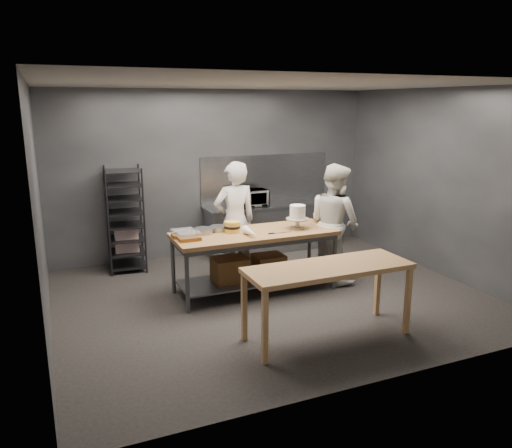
{
  "coord_description": "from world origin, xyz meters",
  "views": [
    {
      "loc": [
        -2.89,
        -6.2,
        2.75
      ],
      "look_at": [
        -0.15,
        0.26,
        1.05
      ],
      "focal_mm": 35.0,
      "sensor_mm": 36.0,
      "label": 1
    }
  ],
  "objects_px": {
    "microwave": "(252,198)",
    "frosted_cake_stand": "(297,214)",
    "near_counter": "(328,273)",
    "work_table": "(252,255)",
    "chef_right": "(334,223)",
    "layer_cake": "(232,227)",
    "speed_rack": "(125,220)",
    "chef_behind": "(235,221)"
  },
  "relations": [
    {
      "from": "near_counter",
      "to": "chef_right",
      "type": "bearing_deg",
      "value": 56.52
    },
    {
      "from": "near_counter",
      "to": "frosted_cake_stand",
      "type": "distance_m",
      "value": 1.75
    },
    {
      "from": "work_table",
      "to": "frosted_cake_stand",
      "type": "height_order",
      "value": "frosted_cake_stand"
    },
    {
      "from": "microwave",
      "to": "frosted_cake_stand",
      "type": "bearing_deg",
      "value": -92.21
    },
    {
      "from": "microwave",
      "to": "layer_cake",
      "type": "bearing_deg",
      "value": -120.76
    },
    {
      "from": "near_counter",
      "to": "chef_behind",
      "type": "xyz_separation_m",
      "value": [
        -0.29,
        2.36,
        0.13
      ]
    },
    {
      "from": "chef_behind",
      "to": "layer_cake",
      "type": "distance_m",
      "value": 0.57
    },
    {
      "from": "microwave",
      "to": "work_table",
      "type": "bearing_deg",
      "value": -112.95
    },
    {
      "from": "chef_right",
      "to": "layer_cake",
      "type": "height_order",
      "value": "chef_right"
    },
    {
      "from": "chef_right",
      "to": "chef_behind",
      "type": "bearing_deg",
      "value": 55.12
    },
    {
      "from": "near_counter",
      "to": "chef_behind",
      "type": "bearing_deg",
      "value": 96.94
    },
    {
      "from": "work_table",
      "to": "chef_right",
      "type": "height_order",
      "value": "chef_right"
    },
    {
      "from": "speed_rack",
      "to": "microwave",
      "type": "height_order",
      "value": "speed_rack"
    },
    {
      "from": "chef_right",
      "to": "frosted_cake_stand",
      "type": "xyz_separation_m",
      "value": [
        -0.69,
        -0.07,
        0.21
      ]
    },
    {
      "from": "chef_right",
      "to": "frosted_cake_stand",
      "type": "distance_m",
      "value": 0.73
    },
    {
      "from": "microwave",
      "to": "layer_cake",
      "type": "distance_m",
      "value": 2.05
    },
    {
      "from": "chef_right",
      "to": "microwave",
      "type": "height_order",
      "value": "chef_right"
    },
    {
      "from": "speed_rack",
      "to": "frosted_cake_stand",
      "type": "relative_size",
      "value": 4.88
    },
    {
      "from": "near_counter",
      "to": "work_table",
      "type": "bearing_deg",
      "value": 98.45
    },
    {
      "from": "microwave",
      "to": "frosted_cake_stand",
      "type": "relative_size",
      "value": 1.51
    },
    {
      "from": "layer_cake",
      "to": "chef_right",
      "type": "bearing_deg",
      "value": -3.64
    },
    {
      "from": "near_counter",
      "to": "frosted_cake_stand",
      "type": "height_order",
      "value": "frosted_cake_stand"
    },
    {
      "from": "near_counter",
      "to": "speed_rack",
      "type": "height_order",
      "value": "speed_rack"
    },
    {
      "from": "near_counter",
      "to": "chef_behind",
      "type": "height_order",
      "value": "chef_behind"
    },
    {
      "from": "work_table",
      "to": "speed_rack",
      "type": "height_order",
      "value": "speed_rack"
    },
    {
      "from": "work_table",
      "to": "speed_rack",
      "type": "distance_m",
      "value": 2.37
    },
    {
      "from": "work_table",
      "to": "near_counter",
      "type": "distance_m",
      "value": 1.78
    },
    {
      "from": "speed_rack",
      "to": "chef_right",
      "type": "relative_size",
      "value": 0.94
    },
    {
      "from": "frosted_cake_stand",
      "to": "layer_cake",
      "type": "xyz_separation_m",
      "value": [
        -0.97,
        0.18,
        -0.14
      ]
    },
    {
      "from": "chef_right",
      "to": "microwave",
      "type": "distance_m",
      "value": 1.97
    },
    {
      "from": "speed_rack",
      "to": "chef_behind",
      "type": "xyz_separation_m",
      "value": [
        1.52,
        -1.16,
        0.09
      ]
    },
    {
      "from": "work_table",
      "to": "chef_right",
      "type": "relative_size",
      "value": 1.29
    },
    {
      "from": "microwave",
      "to": "frosted_cake_stand",
      "type": "xyz_separation_m",
      "value": [
        -0.07,
        -1.94,
        0.09
      ]
    },
    {
      "from": "microwave",
      "to": "near_counter",
      "type": "bearing_deg",
      "value": -98.33
    },
    {
      "from": "speed_rack",
      "to": "chef_right",
      "type": "xyz_separation_m",
      "value": [
        2.95,
        -1.78,
        0.07
      ]
    },
    {
      "from": "speed_rack",
      "to": "chef_behind",
      "type": "bearing_deg",
      "value": -37.32
    },
    {
      "from": "layer_cake",
      "to": "frosted_cake_stand",
      "type": "bearing_deg",
      "value": -10.49
    },
    {
      "from": "work_table",
      "to": "speed_rack",
      "type": "bearing_deg",
      "value": 131.06
    },
    {
      "from": "chef_right",
      "to": "near_counter",
      "type": "bearing_deg",
      "value": 135.33
    },
    {
      "from": "speed_rack",
      "to": "chef_right",
      "type": "height_order",
      "value": "chef_right"
    },
    {
      "from": "speed_rack",
      "to": "frosted_cake_stand",
      "type": "xyz_separation_m",
      "value": [
        2.25,
        -1.86,
        0.29
      ]
    },
    {
      "from": "microwave",
      "to": "layer_cake",
      "type": "height_order",
      "value": "microwave"
    }
  ]
}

